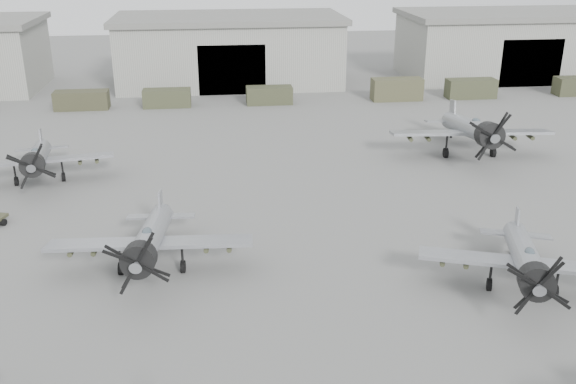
# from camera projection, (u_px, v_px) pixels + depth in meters

# --- Properties ---
(ground) EXTENTS (220.00, 220.00, 0.00)m
(ground) POSITION_uv_depth(u_px,v_px,m) (285.00, 384.00, 27.51)
(ground) COLOR #5A5A58
(ground) RESTS_ON ground
(hangar_center) EXTENTS (29.00, 14.80, 8.70)m
(hangar_center) POSITION_uv_depth(u_px,v_px,m) (230.00, 49.00, 83.06)
(hangar_center) COLOR #9B9C92
(hangar_center) RESTS_ON ground
(hangar_right) EXTENTS (29.00, 14.80, 8.70)m
(hangar_right) POSITION_uv_depth(u_px,v_px,m) (509.00, 44.00, 87.31)
(hangar_right) COLOR #9B9C92
(hangar_right) RESTS_ON ground
(support_truck_2) EXTENTS (5.90, 2.20, 2.05)m
(support_truck_2) POSITION_uv_depth(u_px,v_px,m) (82.00, 100.00, 71.36)
(support_truck_2) COLOR #3A3A26
(support_truck_2) RESTS_ON ground
(support_truck_3) EXTENTS (5.33, 2.20, 1.99)m
(support_truck_3) POSITION_uv_depth(u_px,v_px,m) (167.00, 98.00, 72.42)
(support_truck_3) COLOR #3B3F29
(support_truck_3) RESTS_ON ground
(support_truck_4) EXTENTS (5.26, 2.20, 1.98)m
(support_truck_4) POSITION_uv_depth(u_px,v_px,m) (269.00, 95.00, 73.72)
(support_truck_4) COLOR #393C27
(support_truck_4) RESTS_ON ground
(support_truck_5) EXTENTS (5.90, 2.20, 2.56)m
(support_truck_5) POSITION_uv_depth(u_px,v_px,m) (397.00, 89.00, 75.30)
(support_truck_5) COLOR #46462E
(support_truck_5) RESTS_ON ground
(support_truck_6) EXTENTS (5.83, 2.20, 2.26)m
(support_truck_6) POSITION_uv_depth(u_px,v_px,m) (471.00, 88.00, 76.37)
(support_truck_6) COLOR #3B3E29
(support_truck_6) RESTS_ON ground
(aircraft_mid_1) EXTENTS (11.62, 10.46, 4.64)m
(aircraft_mid_1) POSITION_uv_depth(u_px,v_px,m) (149.00, 240.00, 35.78)
(aircraft_mid_1) COLOR #999BA1
(aircraft_mid_1) RESTS_ON ground
(aircraft_mid_2) EXTENTS (11.13, 10.04, 4.48)m
(aircraft_mid_2) POSITION_uv_depth(u_px,v_px,m) (527.00, 260.00, 33.71)
(aircraft_mid_2) COLOR #96999E
(aircraft_mid_2) RESTS_ON ground
(aircraft_far_0) EXTENTS (11.58, 10.43, 4.60)m
(aircraft_far_0) POSITION_uv_depth(u_px,v_px,m) (37.00, 158.00, 49.21)
(aircraft_far_0) COLOR gray
(aircraft_far_0) RESTS_ON ground
(aircraft_far_1) EXTENTS (13.94, 12.55, 5.56)m
(aircraft_far_1) POSITION_uv_depth(u_px,v_px,m) (473.00, 129.00, 55.00)
(aircraft_far_1) COLOR gray
(aircraft_far_1) RESTS_ON ground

